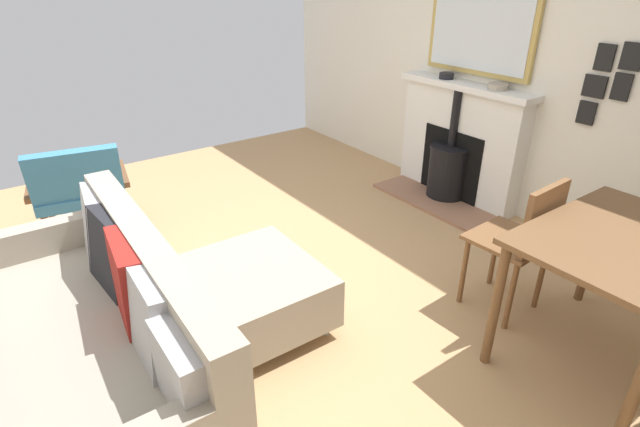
{
  "coord_description": "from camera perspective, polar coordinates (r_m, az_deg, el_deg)",
  "views": [
    {
      "loc": [
        1.01,
        2.46,
        1.88
      ],
      "look_at": [
        -0.44,
        0.44,
        0.62
      ],
      "focal_mm": 27.32,
      "sensor_mm": 36.0,
      "label": 1
    }
  ],
  "objects": [
    {
      "name": "mantel_bowl_far",
      "position": [
        4.15,
        20.11,
        13.83
      ],
      "size": [
        0.15,
        0.15,
        0.05
      ],
      "color": "#9E9384",
      "rests_on": "fireplace"
    },
    {
      "name": "dining_table",
      "position": [
        2.73,
        32.22,
        -4.38
      ],
      "size": [
        1.03,
        0.77,
        0.75
      ],
      "color": "brown",
      "rests_on": "ground"
    },
    {
      "name": "sofa",
      "position": [
        2.53,
        -24.98,
        -13.1
      ],
      "size": [
        0.92,
        1.83,
        0.81
      ],
      "color": "#B2B2B7",
      "rests_on": "ground"
    },
    {
      "name": "photo_gallery_row",
      "position": [
        3.85,
        30.64,
        13.32
      ],
      "size": [
        0.02,
        0.32,
        0.57
      ],
      "color": "black"
    },
    {
      "name": "ottoman",
      "position": [
        2.83,
        -7.24,
        -8.82
      ],
      "size": [
        0.65,
        0.79,
        0.38
      ],
      "color": "#B2B2B7",
      "rests_on": "ground"
    },
    {
      "name": "ground_plane",
      "position": [
        3.25,
        -11.1,
        -9.06
      ],
      "size": [
        5.06,
        5.41,
        0.01
      ],
      "primitive_type": "cube",
      "color": "tan"
    },
    {
      "name": "wall_left",
      "position": [
        4.34,
        20.36,
        17.99
      ],
      "size": [
        0.12,
        5.41,
        2.65
      ],
      "primitive_type": "cube",
      "color": "silver",
      "rests_on": "ground"
    },
    {
      "name": "mirror_over_mantel",
      "position": [
        4.34,
        18.38,
        20.6
      ],
      "size": [
        0.04,
        1.01,
        0.82
      ],
      "color": "tan"
    },
    {
      "name": "mantel_bowl_near",
      "position": [
        4.46,
        14.6,
        15.39
      ],
      "size": [
        0.13,
        0.13,
        0.05
      ],
      "color": "black",
      "rests_on": "fireplace"
    },
    {
      "name": "fireplace",
      "position": [
        4.48,
        15.66,
        7.16
      ],
      "size": [
        0.57,
        1.28,
        1.03
      ],
      "color": "#93664C",
      "rests_on": "ground"
    },
    {
      "name": "armchair_accent",
      "position": [
        3.98,
        -26.38,
        2.85
      ],
      "size": [
        0.76,
        0.69,
        0.78
      ],
      "color": "brown",
      "rests_on": "ground"
    },
    {
      "name": "dining_chair_near_fireplace",
      "position": [
        2.98,
        22.69,
        -2.52
      ],
      "size": [
        0.42,
        0.42,
        0.86
      ],
      "color": "brown",
      "rests_on": "ground"
    }
  ]
}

